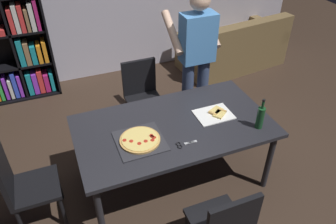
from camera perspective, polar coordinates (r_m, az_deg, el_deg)
The scene contains 10 objects.
ground_plane at distance 3.66m, azimuth 0.88°, elevation -11.43°, with size 12.00×12.00×0.00m, color #38281E.
dining_table at distance 3.19m, azimuth 1.00°, elevation -3.13°, with size 1.87×1.04×0.75m.
chair_far_side at distance 4.06m, azimuth -4.48°, elevation 3.40°, with size 0.42×0.42×0.90m.
chair_left_end at distance 3.19m, azimuth -23.86°, elevation -11.32°, with size 0.42×0.42×0.90m.
couch at distance 5.67m, azimuth 11.32°, elevation 10.50°, with size 1.79×1.06×0.85m.
person_serving_pizza at distance 3.83m, azimuth 4.90°, elevation 9.65°, with size 0.55×0.54×1.75m.
pepperoni_pizza_on_tray at distance 2.97m, azimuth -4.87°, elevation -4.87°, with size 0.43×0.43×0.04m.
pizza_slices_on_towel at distance 3.31m, azimuth 8.14°, elevation -0.29°, with size 0.36×0.28×0.03m.
wine_bottle at distance 3.17m, azimuth 15.70°, elevation -0.86°, with size 0.07×0.07×0.32m.
kitchen_scissors at distance 2.93m, azimuth 2.64°, elevation -5.58°, with size 0.19×0.09×0.01m.
Camera 1 is at (-0.96, -2.26, 2.72)m, focal length 35.21 mm.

